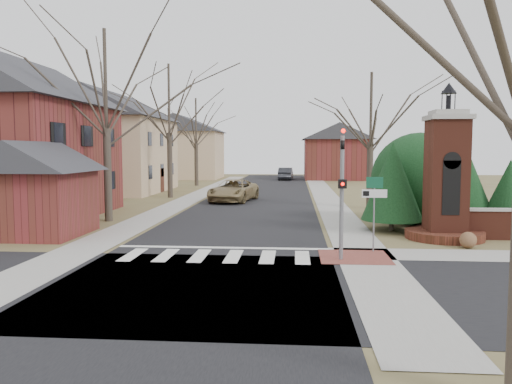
# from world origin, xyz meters

# --- Properties ---
(ground) EXTENTS (120.00, 120.00, 0.00)m
(ground) POSITION_xyz_m (0.00, 0.00, 0.00)
(ground) COLOR brown
(ground) RESTS_ON ground
(main_street) EXTENTS (8.00, 70.00, 0.01)m
(main_street) POSITION_xyz_m (0.00, 22.00, 0.01)
(main_street) COLOR black
(main_street) RESTS_ON ground
(cross_street) EXTENTS (120.00, 8.00, 0.01)m
(cross_street) POSITION_xyz_m (0.00, -3.00, 0.01)
(cross_street) COLOR black
(cross_street) RESTS_ON ground
(crosswalk_zone) EXTENTS (8.00, 2.20, 0.02)m
(crosswalk_zone) POSITION_xyz_m (0.00, 0.80, 0.01)
(crosswalk_zone) COLOR silver
(crosswalk_zone) RESTS_ON ground
(stop_bar) EXTENTS (8.00, 0.35, 0.02)m
(stop_bar) POSITION_xyz_m (0.00, 2.30, 0.01)
(stop_bar) COLOR silver
(stop_bar) RESTS_ON ground
(sidewalk_right_main) EXTENTS (2.00, 60.00, 0.02)m
(sidewalk_right_main) POSITION_xyz_m (5.20, 22.00, 0.01)
(sidewalk_right_main) COLOR gray
(sidewalk_right_main) RESTS_ON ground
(sidewalk_left) EXTENTS (2.00, 60.00, 0.02)m
(sidewalk_left) POSITION_xyz_m (-5.20, 22.00, 0.01)
(sidewalk_left) COLOR gray
(sidewalk_left) RESTS_ON ground
(curb_apron) EXTENTS (2.40, 2.40, 0.02)m
(curb_apron) POSITION_xyz_m (4.80, 1.00, 0.01)
(curb_apron) COLOR brown
(curb_apron) RESTS_ON ground
(traffic_signal_pole) EXTENTS (0.28, 0.41, 4.50)m
(traffic_signal_pole) POSITION_xyz_m (4.30, 0.57, 2.59)
(traffic_signal_pole) COLOR slate
(traffic_signal_pole) RESTS_ON ground
(sign_post) EXTENTS (0.90, 0.07, 2.75)m
(sign_post) POSITION_xyz_m (5.59, 1.99, 1.95)
(sign_post) COLOR slate
(sign_post) RESTS_ON ground
(brick_gate_monument) EXTENTS (3.20, 3.20, 6.47)m
(brick_gate_monument) POSITION_xyz_m (9.00, 4.99, 2.17)
(brick_gate_monument) COLOR #60291C
(brick_gate_monument) RESTS_ON ground
(house_brick_left) EXTENTS (9.80, 11.80, 9.42)m
(house_brick_left) POSITION_xyz_m (-13.01, 9.99, 4.66)
(house_brick_left) COLOR maroon
(house_brick_left) RESTS_ON ground
(house_stucco_left) EXTENTS (9.80, 12.80, 9.28)m
(house_stucco_left) POSITION_xyz_m (-13.50, 27.00, 4.59)
(house_stucco_left) COLOR tan
(house_stucco_left) RESTS_ON ground
(garage_left) EXTENTS (4.80, 4.80, 4.29)m
(garage_left) POSITION_xyz_m (-8.52, 4.49, 2.24)
(garage_left) COLOR maroon
(garage_left) RESTS_ON ground
(house_distant_left) EXTENTS (10.80, 8.80, 8.53)m
(house_distant_left) POSITION_xyz_m (-12.01, 48.00, 4.25)
(house_distant_left) COLOR tan
(house_distant_left) RESTS_ON ground
(house_distant_right) EXTENTS (8.80, 8.80, 7.30)m
(house_distant_right) POSITION_xyz_m (7.99, 47.99, 3.65)
(house_distant_right) COLOR maroon
(house_distant_right) RESTS_ON ground
(evergreen_near) EXTENTS (2.80, 2.80, 4.10)m
(evergreen_near) POSITION_xyz_m (7.20, 7.00, 2.30)
(evergreen_near) COLOR #473D33
(evergreen_near) RESTS_ON ground
(evergreen_mid) EXTENTS (3.40, 3.40, 4.70)m
(evergreen_mid) POSITION_xyz_m (10.50, 8.20, 2.60)
(evergreen_mid) COLOR #473D33
(evergreen_mid) RESTS_ON ground
(evergreen_far) EXTENTS (2.40, 2.40, 3.30)m
(evergreen_far) POSITION_xyz_m (12.50, 7.20, 1.90)
(evergreen_far) COLOR #473D33
(evergreen_far) RESTS_ON ground
(evergreen_mass) EXTENTS (4.80, 4.80, 4.80)m
(evergreen_mass) POSITION_xyz_m (9.00, 9.50, 2.40)
(evergreen_mass) COLOR black
(evergreen_mass) RESTS_ON ground
(bare_tree_0) EXTENTS (8.05, 8.05, 11.15)m
(bare_tree_0) POSITION_xyz_m (-7.00, 9.00, 7.70)
(bare_tree_0) COLOR #473D33
(bare_tree_0) RESTS_ON ground
(bare_tree_1) EXTENTS (8.40, 8.40, 11.64)m
(bare_tree_1) POSITION_xyz_m (-7.00, 22.00, 8.03)
(bare_tree_1) COLOR #473D33
(bare_tree_1) RESTS_ON ground
(bare_tree_2) EXTENTS (7.35, 7.35, 10.19)m
(bare_tree_2) POSITION_xyz_m (-7.50, 35.00, 7.03)
(bare_tree_2) COLOR #473D33
(bare_tree_2) RESTS_ON ground
(bare_tree_3) EXTENTS (7.00, 7.00, 9.70)m
(bare_tree_3) POSITION_xyz_m (7.50, 16.00, 6.69)
(bare_tree_3) COLOR #473D33
(bare_tree_3) RESTS_ON ground
(pickup_truck) EXTENTS (3.53, 6.01, 1.57)m
(pickup_truck) POSITION_xyz_m (-1.70, 19.45, 0.78)
(pickup_truck) COLOR olive
(pickup_truck) RESTS_ON ground
(distant_car) EXTENTS (1.84, 4.71, 1.53)m
(distant_car) POSITION_xyz_m (1.60, 45.71, 0.76)
(distant_car) COLOR #2D2F34
(distant_car) RESTS_ON ground
(dry_shrub_left) EXTENTS (0.70, 0.70, 0.70)m
(dry_shrub_left) POSITION_xyz_m (8.60, 4.60, 0.35)
(dry_shrub_left) COLOR brown
(dry_shrub_left) RESTS_ON ground
(dry_shrub_right) EXTENTS (0.63, 0.63, 0.63)m
(dry_shrub_right) POSITION_xyz_m (9.30, 3.00, 0.31)
(dry_shrub_right) COLOR brown
(dry_shrub_right) RESTS_ON ground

